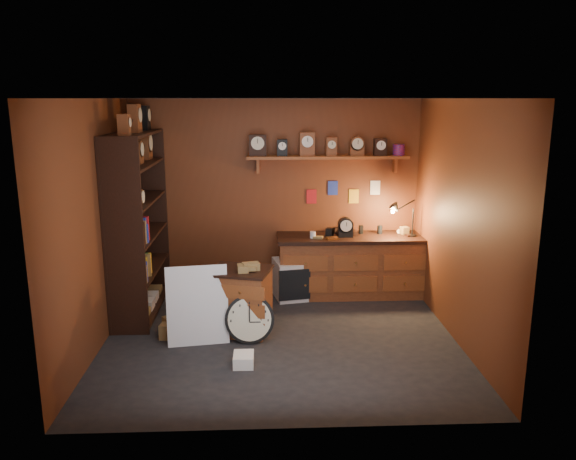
# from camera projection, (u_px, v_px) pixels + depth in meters

# --- Properties ---
(floor) EXTENTS (4.00, 4.00, 0.00)m
(floor) POSITION_uv_depth(u_px,v_px,m) (280.00, 339.00, 6.46)
(floor) COLOR black
(floor) RESTS_ON ground
(room_shell) EXTENTS (4.02, 3.62, 2.71)m
(room_shell) POSITION_uv_depth(u_px,v_px,m) (284.00, 190.00, 6.17)
(room_shell) COLOR brown
(room_shell) RESTS_ON ground
(shelving_unit) EXTENTS (0.47, 1.60, 2.58)m
(shelving_unit) POSITION_uv_depth(u_px,v_px,m) (135.00, 216.00, 7.05)
(shelving_unit) COLOR black
(shelving_unit) RESTS_ON ground
(workbench) EXTENTS (2.09, 0.66, 1.36)m
(workbench) POSITION_uv_depth(u_px,v_px,m) (352.00, 262.00, 7.83)
(workbench) COLOR brown
(workbench) RESTS_ON ground
(low_cabinet) EXTENTS (0.80, 0.72, 0.86)m
(low_cabinet) POSITION_uv_depth(u_px,v_px,m) (241.00, 298.00, 6.57)
(low_cabinet) COLOR brown
(low_cabinet) RESTS_ON ground
(big_round_clock) EXTENTS (0.56, 0.18, 0.56)m
(big_round_clock) POSITION_uv_depth(u_px,v_px,m) (250.00, 319.00, 6.32)
(big_round_clock) COLOR black
(big_round_clock) RESTS_ON ground
(white_panel) EXTENTS (0.70, 0.28, 0.90)m
(white_panel) POSITION_uv_depth(u_px,v_px,m) (199.00, 342.00, 6.38)
(white_panel) COLOR silver
(white_panel) RESTS_ON ground
(mini_fridge) EXTENTS (0.60, 0.62, 0.53)m
(mini_fridge) POSITION_uv_depth(u_px,v_px,m) (294.00, 279.00, 7.76)
(mini_fridge) COLOR silver
(mini_fridge) RESTS_ON ground
(floor_box_a) EXTENTS (0.33, 0.29, 0.18)m
(floor_box_a) POSITION_uv_depth(u_px,v_px,m) (174.00, 330.00, 6.49)
(floor_box_a) COLOR olive
(floor_box_a) RESTS_ON ground
(floor_box_b) EXTENTS (0.21, 0.25, 0.12)m
(floor_box_b) POSITION_uv_depth(u_px,v_px,m) (244.00, 360.00, 5.81)
(floor_box_b) COLOR white
(floor_box_b) RESTS_ON ground
(floor_box_c) EXTENTS (0.36, 0.35, 0.21)m
(floor_box_c) POSITION_uv_depth(u_px,v_px,m) (177.00, 325.00, 6.60)
(floor_box_c) COLOR olive
(floor_box_c) RESTS_ON ground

